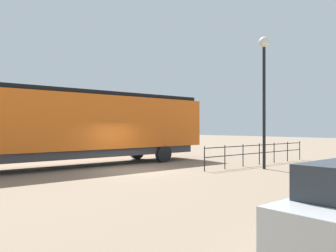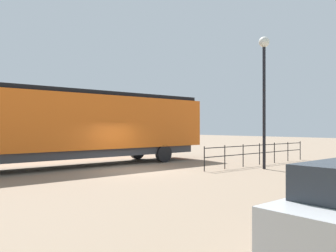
{
  "view_description": "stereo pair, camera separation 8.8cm",
  "coord_description": "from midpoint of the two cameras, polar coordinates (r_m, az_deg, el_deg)",
  "views": [
    {
      "loc": [
        14.34,
        -9.9,
        2.21
      ],
      "look_at": [
        -0.09,
        2.46,
        2.27
      ],
      "focal_mm": 36.25,
      "sensor_mm": 36.0,
      "label": 1
    },
    {
      "loc": [
        14.4,
        -9.83,
        2.21
      ],
      "look_at": [
        -0.09,
        2.46,
        2.27
      ],
      "focal_mm": 36.25,
      "sensor_mm": 36.0,
      "label": 2
    }
  ],
  "objects": [
    {
      "name": "ground_plane",
      "position": [
        17.57,
        -5.85,
        -7.42
      ],
      "size": [
        120.0,
        120.0,
        0.0
      ],
      "primitive_type": "plane",
      "color": "#84705B"
    },
    {
      "name": "locomotive",
      "position": [
        19.74,
        -14.61,
        0.28
      ],
      "size": [
        3.17,
        17.18,
        4.22
      ],
      "color": "orange",
      "rests_on": "ground_plane"
    },
    {
      "name": "lamp_post",
      "position": [
        18.78,
        15.98,
        8.47
      ],
      "size": [
        0.56,
        0.56,
        6.99
      ],
      "color": "black",
      "rests_on": "ground_plane"
    },
    {
      "name": "platform_fence",
      "position": [
        20.69,
        15.26,
        -4.1
      ],
      "size": [
        0.05,
        9.43,
        1.25
      ],
      "color": "black",
      "rests_on": "ground_plane"
    }
  ]
}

